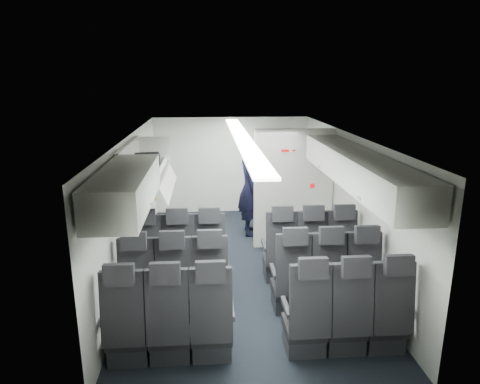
{
  "coord_description": "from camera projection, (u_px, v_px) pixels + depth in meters",
  "views": [
    {
      "loc": [
        -0.53,
        -6.43,
        3.0
      ],
      "look_at": [
        0.0,
        0.4,
        1.15
      ],
      "focal_mm": 32.0,
      "sensor_mm": 36.0,
      "label": 1
    }
  ],
  "objects": [
    {
      "name": "galley_unit",
      "position": [
        275.0,
        173.0,
        9.46
      ],
      "size": [
        0.85,
        0.52,
        1.9
      ],
      "color": "#939399",
      "rests_on": "cabin_shell"
    },
    {
      "name": "overhead_bin_left_front_open",
      "position": [
        145.0,
        167.0,
        6.21
      ],
      "size": [
        0.64,
        1.7,
        0.72
      ],
      "color": "#9E9E93",
      "rests_on": "cabin_shell"
    },
    {
      "name": "seat_row_front",
      "position": [
        245.0,
        256.0,
        6.39
      ],
      "size": [
        3.33,
        0.56,
        1.24
      ],
      "color": "black",
      "rests_on": "cabin_shell"
    },
    {
      "name": "papers",
      "position": [
        260.0,
        184.0,
        8.2
      ],
      "size": [
        0.18,
        0.08,
        0.13
      ],
      "primitive_type": "cube",
      "rotation": [
        0.0,
        0.0,
        0.36
      ],
      "color": "white",
      "rests_on": "flight_attendant"
    },
    {
      "name": "bulkhead_partition",
      "position": [
        293.0,
        189.0,
        7.58
      ],
      "size": [
        1.4,
        0.15,
        2.13
      ],
      "color": "silver",
      "rests_on": "cabin_shell"
    },
    {
      "name": "boarding_door",
      "position": [
        150.0,
        188.0,
        8.14
      ],
      "size": [
        0.12,
        1.27,
        1.86
      ],
      "color": "silver",
      "rests_on": "cabin_shell"
    },
    {
      "name": "overhead_bin_right_rear",
      "position": [
        383.0,
        184.0,
        4.71
      ],
      "size": [
        0.53,
        1.8,
        0.4
      ],
      "color": "silver",
      "rests_on": "cabin_shell"
    },
    {
      "name": "overhead_bin_left_rear",
      "position": [
        125.0,
        189.0,
        4.5
      ],
      "size": [
        0.53,
        1.8,
        0.4
      ],
      "color": "silver",
      "rests_on": "cabin_shell"
    },
    {
      "name": "flight_attendant",
      "position": [
        250.0,
        188.0,
        8.26
      ],
      "size": [
        0.46,
        0.69,
        1.85
      ],
      "primitive_type": "imported",
      "rotation": [
        0.0,
        0.0,
        1.6
      ],
      "color": "black",
      "rests_on": "ground"
    },
    {
      "name": "overhead_bin_right_front",
      "position": [
        336.0,
        156.0,
        6.39
      ],
      "size": [
        0.53,
        1.7,
        0.4
      ],
      "color": "silver",
      "rests_on": "cabin_shell"
    },
    {
      "name": "seat_row_rear",
      "position": [
        259.0,
        323.0,
        4.66
      ],
      "size": [
        3.33,
        0.56,
        1.24
      ],
      "color": "black",
      "rests_on": "cabin_shell"
    },
    {
      "name": "cabin_shell",
      "position": [
        242.0,
        200.0,
        6.72
      ],
      "size": [
        3.41,
        6.01,
        2.16
      ],
      "color": "black",
      "rests_on": "ground"
    },
    {
      "name": "seat_row_mid",
      "position": [
        251.0,
        284.0,
        5.53
      ],
      "size": [
        3.33,
        0.56,
        1.24
      ],
      "color": "black",
      "rests_on": "cabin_shell"
    },
    {
      "name": "carry_on_bag",
      "position": [
        148.0,
        160.0,
        6.45
      ],
      "size": [
        0.39,
        0.31,
        0.21
      ],
      "primitive_type": "cube",
      "rotation": [
        0.0,
        0.0,
        0.18
      ],
      "color": "black",
      "rests_on": "overhead_bin_left_front_open"
    }
  ]
}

